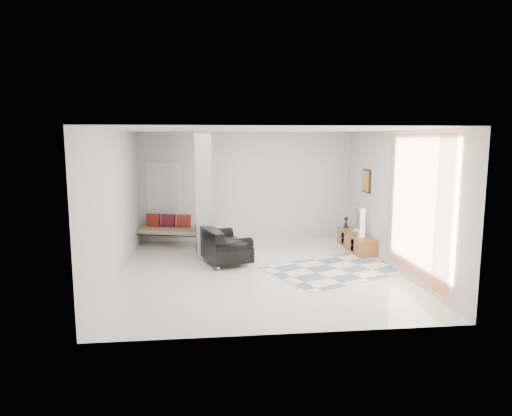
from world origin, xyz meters
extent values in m
plane|color=silver|center=(0.00, 0.00, 0.00)|extent=(6.00, 6.00, 0.00)
plane|color=white|center=(0.00, 0.00, 2.80)|extent=(6.00, 6.00, 0.00)
plane|color=silver|center=(0.00, 3.00, 1.40)|extent=(6.00, 0.00, 6.00)
plane|color=silver|center=(0.00, -3.00, 1.40)|extent=(6.00, 0.00, 6.00)
plane|color=silver|center=(-2.75, 0.00, 1.40)|extent=(0.00, 6.00, 6.00)
plane|color=silver|center=(2.75, 0.00, 1.40)|extent=(0.00, 6.00, 6.00)
cube|color=#9BA0A2|center=(-1.10, 1.60, 1.40)|extent=(0.35, 1.20, 2.80)
cube|color=white|center=(-2.10, 2.96, 1.02)|extent=(0.85, 0.06, 2.04)
plane|color=orange|center=(2.67, -1.15, 1.45)|extent=(0.00, 2.55, 2.55)
cube|color=#3E1B10|center=(2.72, 1.56, 1.65)|extent=(0.04, 0.45, 0.55)
cube|color=brown|center=(2.52, 1.56, 0.20)|extent=(0.45, 1.68, 0.40)
cube|color=#3E1B10|center=(2.30, 1.18, 0.20)|extent=(0.02, 0.22, 0.28)
cube|color=#3E1B10|center=(2.30, 1.93, 0.20)|extent=(0.02, 0.22, 0.28)
cube|color=gold|center=(2.70, 1.79, 0.60)|extent=(0.09, 0.32, 0.40)
cube|color=silver|center=(2.42, 1.18, 0.46)|extent=(0.04, 0.10, 0.12)
cylinder|color=silver|center=(-0.82, 0.16, 0.05)|extent=(0.05, 0.05, 0.10)
cylinder|color=silver|center=(-1.17, 1.26, 0.05)|extent=(0.05, 0.05, 0.10)
cylinder|color=silver|center=(-0.21, 0.35, 0.05)|extent=(0.05, 0.05, 0.10)
cylinder|color=silver|center=(-0.56, 1.45, 0.05)|extent=(0.05, 0.05, 0.10)
cube|color=black|center=(-0.69, 0.80, 0.25)|extent=(1.22, 1.58, 0.30)
cube|color=black|center=(-1.00, 0.71, 0.58)|extent=(0.61, 1.39, 0.36)
cylinder|color=black|center=(-0.52, 0.25, 0.48)|extent=(0.84, 0.50, 0.28)
cylinder|color=black|center=(-0.86, 1.36, 0.48)|extent=(0.84, 0.50, 0.28)
cube|color=black|center=(-0.88, 0.74, 0.60)|extent=(0.29, 0.53, 0.31)
cylinder|color=black|center=(-2.82, 2.35, 0.20)|extent=(0.04, 0.04, 0.40)
cylinder|color=black|center=(-1.18, 1.87, 0.20)|extent=(0.04, 0.04, 0.40)
cylinder|color=black|center=(-2.62, 3.03, 0.20)|extent=(0.04, 0.04, 0.40)
cylinder|color=black|center=(-0.98, 2.55, 0.20)|extent=(0.04, 0.04, 0.40)
cube|color=#C0B28C|center=(-1.90, 2.45, 0.38)|extent=(1.87, 1.19, 0.12)
cube|color=maroon|center=(-2.39, 2.75, 0.60)|extent=(0.37, 0.25, 0.33)
cube|color=maroon|center=(-2.00, 2.64, 0.60)|extent=(0.37, 0.25, 0.33)
cube|color=maroon|center=(-1.62, 2.52, 0.60)|extent=(0.37, 0.25, 0.33)
cube|color=beige|center=(1.60, -0.05, 0.01)|extent=(3.22, 2.77, 0.01)
cylinder|color=white|center=(2.50, 1.12, 0.73)|extent=(0.12, 0.12, 0.66)
imported|color=silver|center=(2.47, 1.43, 0.50)|extent=(0.20, 0.20, 0.19)
camera|label=1|loc=(-1.05, -8.80, 2.63)|focal=32.00mm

